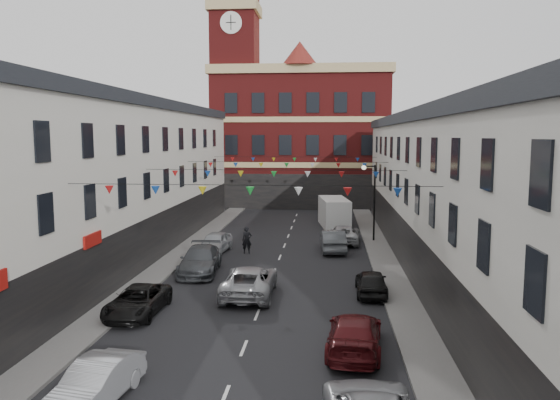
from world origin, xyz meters
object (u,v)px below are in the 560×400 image
(car_right_c, at_px, (355,333))
(car_left_e, at_px, (215,243))
(pedestrian, at_px, (247,240))
(car_right_d, at_px, (371,282))
(car_left_b, at_px, (96,383))
(white_van, at_px, (334,212))
(car_right_e, at_px, (333,241))
(street_lamp, at_px, (371,192))
(car_left_c, at_px, (138,301))
(moving_car, at_px, (249,281))
(car_right_f, at_px, (344,234))
(car_left_d, at_px, (200,260))

(car_right_c, bearing_deg, car_left_e, -57.32)
(pedestrian, bearing_deg, car_left_e, 163.13)
(car_right_d, bearing_deg, car_left_b, 53.91)
(car_left_b, bearing_deg, white_van, 84.69)
(car_left_b, height_order, car_right_c, car_right_c)
(car_right_e, distance_m, white_van, 10.85)
(street_lamp, distance_m, car_left_b, 28.90)
(car_left_c, xyz_separation_m, moving_car, (4.71, 3.46, 0.13))
(pedestrian, bearing_deg, car_right_c, -84.44)
(car_left_b, xyz_separation_m, car_right_f, (8.36, 26.23, 0.01))
(street_lamp, height_order, car_left_e, street_lamp)
(car_left_c, relative_size, pedestrian, 2.43)
(car_left_d, bearing_deg, car_right_f, 44.06)
(car_right_e, bearing_deg, moving_car, 64.84)
(car_right_c, bearing_deg, car_right_d, -94.18)
(car_right_e, relative_size, car_right_f, 0.95)
(white_van, bearing_deg, car_right_e, -98.87)
(moving_car, bearing_deg, pedestrian, -81.20)
(car_left_b, bearing_deg, car_right_f, 79.72)
(car_right_d, height_order, car_right_f, car_right_f)
(street_lamp, distance_m, car_right_c, 22.30)
(car_right_d, xyz_separation_m, car_right_e, (-1.90, 10.63, 0.11))
(street_lamp, relative_size, car_left_b, 1.47)
(car_right_f, distance_m, pedestrian, 8.19)
(street_lamp, distance_m, car_right_e, 5.66)
(street_lamp, bearing_deg, car_left_c, -123.17)
(car_right_c, bearing_deg, moving_car, -49.09)
(car_left_b, distance_m, car_right_e, 24.26)
(car_left_b, distance_m, car_right_c, 9.45)
(street_lamp, relative_size, car_right_d, 1.53)
(car_left_b, xyz_separation_m, car_right_d, (9.35, 12.46, -0.01))
(car_right_e, bearing_deg, street_lamp, -132.63)
(car_left_c, relative_size, car_right_d, 1.18)
(moving_car, bearing_deg, car_right_d, -174.38)
(car_left_b, xyz_separation_m, car_left_e, (-0.84, 21.89, 0.05))
(car_right_f, bearing_deg, car_right_d, 97.90)
(car_left_b, relative_size, car_left_e, 0.96)
(car_left_d, xyz_separation_m, car_right_c, (8.68, -11.33, -0.06))
(car_right_c, xyz_separation_m, car_right_d, (1.23, 7.64, -0.05))
(car_left_c, xyz_separation_m, car_left_e, (0.80, 13.56, 0.09))
(car_right_c, height_order, moving_car, moving_car)
(car_right_e, bearing_deg, car_left_d, 36.95)
(car_left_c, xyz_separation_m, car_right_e, (9.10, 14.75, 0.13))
(car_right_e, bearing_deg, pedestrian, 7.68)
(street_lamp, bearing_deg, car_left_d, -135.90)
(car_left_b, xyz_separation_m, pedestrian, (1.44, 21.85, 0.27))
(street_lamp, relative_size, car_left_d, 1.12)
(car_left_d, relative_size, car_right_f, 1.09)
(white_van, bearing_deg, car_right_d, -93.29)
(car_left_d, distance_m, car_right_e, 10.59)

